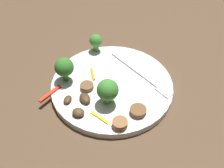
{
  "coord_description": "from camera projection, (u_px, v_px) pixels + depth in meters",
  "views": [
    {
      "loc": [
        0.24,
        -0.36,
        0.46
      ],
      "look_at": [
        0.0,
        0.0,
        0.02
      ],
      "focal_mm": 46.87,
      "sensor_mm": 36.0,
      "label": 1
    }
  ],
  "objects": [
    {
      "name": "sausage_slice_1",
      "position": [
        138.0,
        111.0,
        0.56
      ],
      "size": [
        0.04,
        0.04,
        0.01
      ],
      "primitive_type": "cylinder",
      "rotation": [
        0.0,
        0.0,
        1.47
      ],
      "color": "brown",
      "rests_on": "plate"
    },
    {
      "name": "ground_plane",
      "position": [
        112.0,
        89.0,
        0.63
      ],
      "size": [
        1.4,
        1.4,
        0.0
      ],
      "primitive_type": "plane",
      "color": "#4C3826"
    },
    {
      "name": "broccoli_floret_2",
      "position": [
        96.0,
        41.0,
        0.68
      ],
      "size": [
        0.03,
        0.03,
        0.04
      ],
      "color": "#408630",
      "rests_on": "plate"
    },
    {
      "name": "broccoli_floret_1",
      "position": [
        108.0,
        90.0,
        0.56
      ],
      "size": [
        0.04,
        0.04,
        0.06
      ],
      "color": "#408630",
      "rests_on": "plate"
    },
    {
      "name": "pepper_strip_1",
      "position": [
        50.0,
        94.0,
        0.6
      ],
      "size": [
        0.01,
        0.06,
        0.0
      ],
      "primitive_type": "cube",
      "rotation": [
        0.0,
        0.0,
        1.49
      ],
      "color": "red",
      "rests_on": "plate"
    },
    {
      "name": "mushroom_2",
      "position": [
        85.0,
        98.0,
        0.59
      ],
      "size": [
        0.04,
        0.03,
        0.01
      ],
      "primitive_type": "ellipsoid",
      "rotation": [
        0.0,
        0.0,
        2.65
      ],
      "color": "#422B19",
      "rests_on": "plate"
    },
    {
      "name": "broccoli_floret_0",
      "position": [
        64.0,
        68.0,
        0.61
      ],
      "size": [
        0.04,
        0.04,
        0.06
      ],
      "color": "#347525",
      "rests_on": "plate"
    },
    {
      "name": "mushroom_1",
      "position": [
        78.0,
        112.0,
        0.56
      ],
      "size": [
        0.03,
        0.03,
        0.01
      ],
      "primitive_type": "ellipsoid",
      "rotation": [
        0.0,
        0.0,
        3.43
      ],
      "color": "#4C331E",
      "rests_on": "plate"
    },
    {
      "name": "plate",
      "position": [
        112.0,
        86.0,
        0.63
      ],
      "size": [
        0.26,
        0.26,
        0.02
      ],
      "primitive_type": "cylinder",
      "color": "white",
      "rests_on": "ground_plane"
    },
    {
      "name": "pepper_strip_2",
      "position": [
        100.0,
        118.0,
        0.56
      ],
      "size": [
        0.04,
        0.01,
        0.0
      ],
      "primitive_type": "cube",
      "rotation": [
        0.0,
        0.0,
        3.05
      ],
      "color": "yellow",
      "rests_on": "plate"
    },
    {
      "name": "sausage_slice_0",
      "position": [
        87.0,
        87.0,
        0.61
      ],
      "size": [
        0.04,
        0.04,
        0.01
      ],
      "primitive_type": "cylinder",
      "rotation": [
        0.0,
        0.0,
        0.34
      ],
      "color": "brown",
      "rests_on": "plate"
    },
    {
      "name": "mushroom_0",
      "position": [
        68.0,
        100.0,
        0.58
      ],
      "size": [
        0.02,
        0.03,
        0.01
      ],
      "primitive_type": "ellipsoid",
      "rotation": [
        0.0,
        0.0,
        1.87
      ],
      "color": "#422B19",
      "rests_on": "plate"
    },
    {
      "name": "pepper_strip_0",
      "position": [
        94.0,
        73.0,
        0.64
      ],
      "size": [
        0.03,
        0.03,
        0.0
      ],
      "primitive_type": "cube",
      "rotation": [
        0.0,
        0.0,
        2.37
      ],
      "color": "orange",
      "rests_on": "plate"
    },
    {
      "name": "fork",
      "position": [
        144.0,
        77.0,
        0.64
      ],
      "size": [
        0.18,
        0.06,
        0.0
      ],
      "rotation": [
        0.0,
        0.0,
        -0.27
      ],
      "color": "silver",
      "rests_on": "plate"
    },
    {
      "name": "sausage_slice_2",
      "position": [
        120.0,
        124.0,
        0.54
      ],
      "size": [
        0.04,
        0.04,
        0.01
      ],
      "primitive_type": "cylinder",
      "rotation": [
        0.0,
        0.0,
        0.41
      ],
      "color": "brown",
      "rests_on": "plate"
    }
  ]
}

